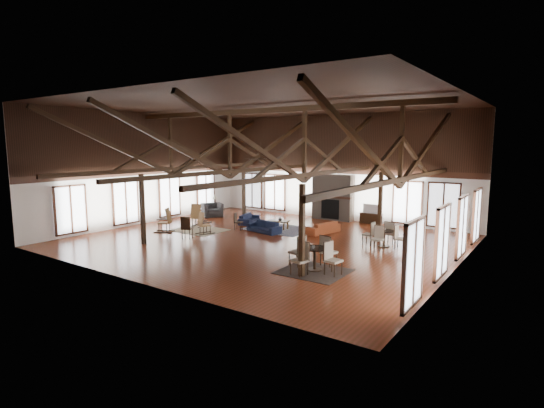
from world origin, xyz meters
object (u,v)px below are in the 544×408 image
Objects in this scene: sofa_orange at (322,227)px; tv_console at (371,218)px; armchair at (212,210)px; coffee_table at (278,222)px; sofa_navy_left at (249,219)px; cafe_table_near at (315,254)px; sofa_navy_front at (264,227)px; cafe_table_far at (384,235)px.

sofa_orange is 3.88m from tv_console.
coffee_table is at bearing -66.40° from armchair.
sofa_navy_left is 0.79× the size of cafe_table_near.
sofa_navy_front is at bearing -106.87° from coffee_table.
cafe_table_far is at bearing 15.85° from sofa_navy_front.
armchair is at bearing 149.54° from cafe_table_near.
cafe_table_far is (8.04, -1.05, 0.24)m from sofa_navy_left.
cafe_table_near is at bearing -59.64° from coffee_table.
tv_console is (-2.49, 4.77, -0.20)m from cafe_table_far.
coffee_table is 0.56× the size of cafe_table_near.
tv_console is at bearing 100.39° from cafe_table_near.
sofa_orange is 1.65× the size of tv_console.
tv_console is at bearing 117.58° from cafe_table_far.
armchair is (-7.78, 0.52, 0.11)m from sofa_orange.
sofa_navy_front is 1.60× the size of tv_console.
cafe_table_far is at bearing -65.01° from armchair.
sofa_navy_left is 1.49× the size of tv_console.
sofa_navy_front is at bearing -175.41° from cafe_table_far.
cafe_table_near is (2.72, -5.66, 0.27)m from sofa_orange.
sofa_navy_left is at bearing -146.16° from tv_console.
armchair is (-5.33, 2.01, 0.12)m from sofa_navy_front.
cafe_table_near is at bearing -79.61° from tv_console.
coffee_table is at bearing -129.44° from tv_console.
armchair is (-5.40, 0.87, 0.02)m from coffee_table.
armchair reaches higher than sofa_navy_front.
sofa_orange is 1.01× the size of cafe_table_far.
tv_console reaches higher than sofa_navy_left.
cafe_table_near reaches higher than cafe_table_far.
cafe_table_near reaches higher than tv_console.
sofa_orange reaches higher than coffee_table.
cafe_table_near is (10.50, -6.17, 0.16)m from armchair.
sofa_navy_left is at bearing 156.54° from coffee_table.
cafe_table_far is at bearing 87.00° from sofa_orange.
sofa_navy_front is 1.15m from coffee_table.
sofa_navy_front is 2.60m from sofa_navy_left.
cafe_table_far is (0.77, 4.64, -0.06)m from cafe_table_near.
sofa_navy_front is 0.97× the size of sofa_orange.
cafe_table_far reaches higher than tv_console.
sofa_navy_left is (-2.11, 1.52, -0.02)m from sofa_navy_front.
sofa_orange is 2.41m from coffee_table.
cafe_table_far reaches higher than sofa_navy_left.
sofa_orange is 1.58× the size of armchair.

